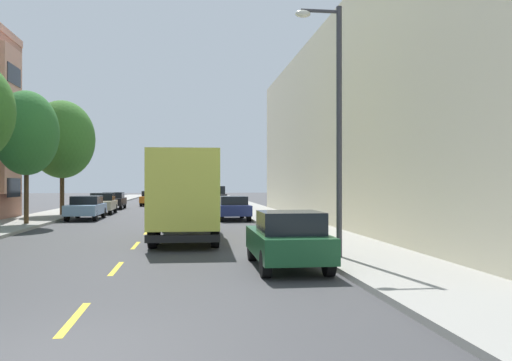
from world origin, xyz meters
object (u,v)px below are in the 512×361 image
object	(u,v)px
parked_sedan_navy	(232,207)
parked_suv_burgundy	(210,193)
parked_sedan_black	(113,200)
parked_hatchback_champagne	(102,203)
street_tree_farthest	(62,139)
moving_orange_sedan	(151,198)
parked_sedan_sky	(86,207)
delivery_box_truck	(187,191)
street_lamp	(334,112)
parked_suv_charcoal	(215,196)
parked_hatchback_forest	(288,239)
street_tree_third	(26,133)

from	to	relation	value
parked_sedan_navy	parked_suv_burgundy	world-z (taller)	parked_suv_burgundy
parked_sedan_black	parked_hatchback_champagne	xyz separation A→B (m)	(0.21, -7.11, 0.01)
street_tree_farthest	moving_orange_sedan	world-z (taller)	street_tree_farthest
parked_sedan_navy	parked_hatchback_champagne	distance (m)	11.37
parked_sedan_sky	parked_suv_burgundy	bearing A→B (deg)	73.18
delivery_box_truck	moving_orange_sedan	distance (m)	31.33
street_lamp	parked_sedan_black	bearing A→B (deg)	108.50
parked_sedan_navy	parked_sedan_sky	size ratio (longest dim) A/B	1.01
parked_suv_charcoal	parked_hatchback_champagne	xyz separation A→B (m)	(-8.59, -9.81, -0.23)
parked_sedan_navy	moving_orange_sedan	size ratio (longest dim) A/B	1.01
parked_hatchback_forest	delivery_box_truck	bearing A→B (deg)	109.91
parked_sedan_black	parked_sedan_sky	xyz separation A→B (m)	(0.20, -12.94, 0.00)
delivery_box_truck	parked_hatchback_forest	bearing A→B (deg)	-70.09
parked_sedan_sky	parked_hatchback_forest	xyz separation A→B (m)	(8.71, -19.26, 0.01)
street_lamp	parked_suv_charcoal	size ratio (longest dim) A/B	1.47
delivery_box_truck	parked_hatchback_champagne	distance (m)	18.88
moving_orange_sedan	parked_hatchback_champagne	bearing A→B (deg)	-100.62
street_tree_third	parked_sedan_navy	xyz separation A→B (m)	(10.90, 3.23, -4.04)
parked_sedan_black	parked_hatchback_forest	distance (m)	33.41
delivery_box_truck	moving_orange_sedan	xyz separation A→B (m)	(-3.59, 31.10, -1.16)
street_tree_farthest	street_lamp	size ratio (longest dim) A/B	1.06
parked_sedan_sky	street_tree_third	bearing A→B (deg)	-114.56
delivery_box_truck	parked_hatchback_champagne	bearing A→B (deg)	108.83
street_tree_third	street_lamp	size ratio (longest dim) A/B	0.96
street_lamp	parked_sedan_sky	distance (m)	21.23
street_lamp	parked_suv_charcoal	bearing A→B (deg)	92.78
parked_sedan_black	parked_hatchback_forest	size ratio (longest dim) A/B	1.13
parked_sedan_black	parked_sedan_navy	world-z (taller)	same
parked_sedan_navy	moving_orange_sedan	world-z (taller)	same
parked_suv_charcoal	moving_orange_sedan	distance (m)	7.02
parked_suv_charcoal	delivery_box_truck	bearing A→B (deg)	-95.20
street_tree_farthest	street_lamp	distance (m)	24.60
parked_sedan_black	parked_suv_burgundy	distance (m)	18.22
parked_suv_charcoal	moving_orange_sedan	bearing A→B (deg)	150.54
delivery_box_truck	parked_suv_burgundy	xyz separation A→B (m)	(2.63, 40.84, -0.93)
street_tree_third	parked_sedan_black	size ratio (longest dim) A/B	1.51
delivery_box_truck	parked_sedan_sky	distance (m)	13.51
parked_suv_burgundy	parked_suv_charcoal	xyz separation A→B (m)	(-0.12, -13.19, 0.00)
delivery_box_truck	parked_sedan_black	distance (m)	25.75
street_lamp	moving_orange_sedan	xyz separation A→B (m)	(-7.75, 37.36, -3.48)
delivery_box_truck	parked_hatchback_champagne	size ratio (longest dim) A/B	2.03
street_tree_third	parked_sedan_navy	bearing A→B (deg)	16.51
parked_suv_burgundy	parked_sedan_navy	bearing A→B (deg)	-89.86
parked_sedan_black	parked_sedan_sky	distance (m)	12.95
parked_sedan_navy	parked_sedan_sky	world-z (taller)	same
parked_sedan_navy	moving_orange_sedan	bearing A→B (deg)	107.09
street_tree_farthest	parked_hatchback_forest	distance (m)	25.11
delivery_box_truck	parked_sedan_navy	size ratio (longest dim) A/B	1.79
delivery_box_truck	parked_sedan_sky	bearing A→B (deg)	116.88
parked_suv_burgundy	parked_hatchback_champagne	xyz separation A→B (m)	(-8.71, -23.00, -0.23)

